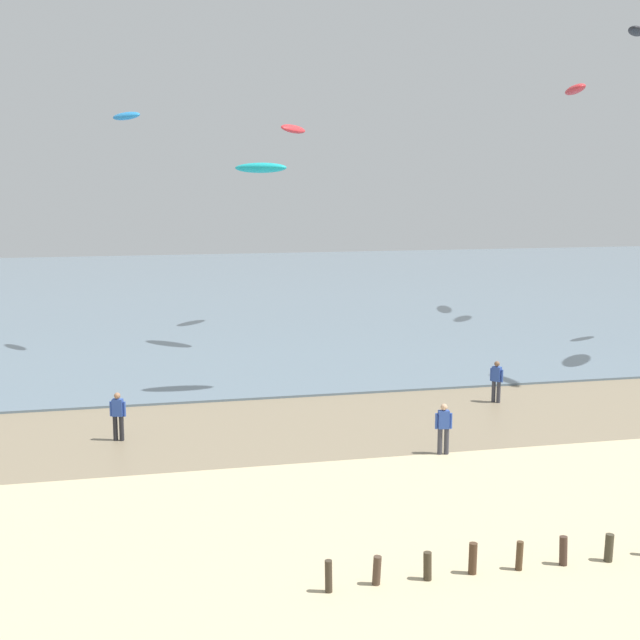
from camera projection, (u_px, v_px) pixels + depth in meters
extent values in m
cube|color=#84755B|center=(307.00, 426.00, 31.51)|extent=(120.00, 8.22, 0.01)
cube|color=slate|center=(209.00, 291.00, 69.17)|extent=(160.00, 70.00, 0.10)
cylinder|color=#3D3327|center=(329.00, 576.00, 18.71)|extent=(0.18, 0.18, 0.74)
cylinder|color=#4B392C|center=(377.00, 570.00, 19.07)|extent=(0.21, 0.21, 0.68)
cylinder|color=#3D3425|center=(427.00, 566.00, 19.31)|extent=(0.20, 0.20, 0.66)
cylinder|color=#483222|center=(473.00, 558.00, 19.60)|extent=(0.20, 0.19, 0.74)
cylinder|color=#4A3724|center=(519.00, 556.00, 19.80)|extent=(0.19, 0.17, 0.69)
cylinder|color=#433026|center=(563.00, 551.00, 20.06)|extent=(0.20, 0.21, 0.70)
cylinder|color=#3E392A|center=(609.00, 548.00, 20.25)|extent=(0.23, 0.22, 0.68)
cylinder|color=#383842|center=(494.00, 391.00, 34.82)|extent=(0.16, 0.16, 0.88)
cylinder|color=#383842|center=(499.00, 392.00, 34.69)|extent=(0.16, 0.16, 0.88)
cube|color=#2D4CA5|center=(497.00, 374.00, 34.64)|extent=(0.40, 0.42, 0.60)
sphere|color=brown|center=(497.00, 364.00, 34.57)|extent=(0.22, 0.22, 0.22)
cylinder|color=#2D4CA5|center=(491.00, 374.00, 34.79)|extent=(0.09, 0.09, 0.52)
cylinder|color=#2D4CA5|center=(502.00, 376.00, 34.50)|extent=(0.09, 0.09, 0.52)
cylinder|color=#232328|center=(115.00, 428.00, 29.65)|extent=(0.16, 0.16, 0.88)
cylinder|color=#232328|center=(122.00, 428.00, 29.63)|extent=(0.16, 0.16, 0.88)
cube|color=#2D4CA5|center=(118.00, 408.00, 29.52)|extent=(0.41, 0.32, 0.60)
sphere|color=#9E7051|center=(117.00, 396.00, 29.45)|extent=(0.22, 0.22, 0.22)
cylinder|color=#2D4CA5|center=(111.00, 409.00, 29.54)|extent=(0.09, 0.09, 0.52)
cylinder|color=#2D4CA5|center=(125.00, 409.00, 29.51)|extent=(0.09, 0.09, 0.52)
cylinder|color=#383842|center=(446.00, 441.00, 28.17)|extent=(0.16, 0.16, 0.88)
cylinder|color=#383842|center=(440.00, 441.00, 28.16)|extent=(0.16, 0.16, 0.88)
cube|color=#2D4CA5|center=(444.00, 419.00, 28.04)|extent=(0.39, 0.27, 0.60)
sphere|color=tan|center=(444.00, 407.00, 27.98)|extent=(0.22, 0.22, 0.22)
cylinder|color=#2D4CA5|center=(451.00, 421.00, 28.07)|extent=(0.09, 0.09, 0.52)
cylinder|color=#2D4CA5|center=(436.00, 421.00, 28.04)|extent=(0.09, 0.09, 0.52)
ellipsoid|color=#19B2B7|center=(261.00, 168.00, 44.52)|extent=(3.04, 3.16, 0.56)
ellipsoid|color=red|center=(575.00, 89.00, 55.82)|extent=(2.29, 3.81, 0.91)
ellipsoid|color=red|center=(293.00, 129.00, 50.77)|extent=(2.44, 2.72, 0.75)
ellipsoid|color=#2384D1|center=(126.00, 116.00, 42.99)|extent=(1.89, 2.39, 0.58)
ellipsoid|color=black|center=(636.00, 31.00, 51.10)|extent=(2.43, 2.86, 0.53)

